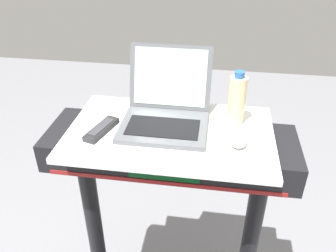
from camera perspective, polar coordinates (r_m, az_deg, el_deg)
desk_board at (r=1.24m, az=0.34°, el=-1.15°), size 0.72×0.44×0.02m
laptop at (r=1.26m, az=-0.34°, el=2.63°), size 0.31×0.32×0.25m
computer_mouse at (r=1.19m, az=11.36°, el=-2.11°), size 0.06×0.10×0.03m
water_bottle at (r=1.26m, az=11.09°, el=4.17°), size 0.06×0.06×0.20m
tv_remote at (r=1.25m, az=-10.76°, el=-0.50°), size 0.09×0.17×0.02m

